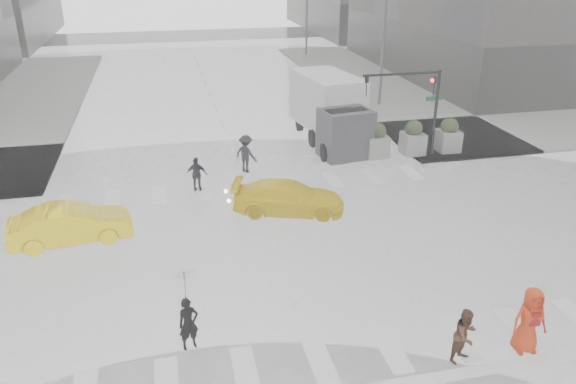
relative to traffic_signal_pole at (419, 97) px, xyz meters
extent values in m
plane|color=black|center=(-9.01, -8.01, -3.22)|extent=(120.00, 120.00, 0.00)
cube|color=slate|center=(10.49, 9.49, -3.14)|extent=(35.00, 35.00, 0.15)
cube|color=#292724|center=(19.99, 18.99, -1.02)|extent=(26.05, 26.05, 4.40)
cube|color=#292724|center=(19.99, 47.99, -1.02)|extent=(26.05, 26.05, 4.40)
cylinder|color=black|center=(0.99, -0.01, -0.97)|extent=(0.16, 0.16, 4.50)
cylinder|color=black|center=(-1.01, -0.01, 1.18)|extent=(4.00, 0.12, 0.12)
imported|color=black|center=(0.74, -0.01, 0.48)|extent=(0.16, 0.20, 1.00)
imported|color=black|center=(-2.81, -0.01, 0.68)|extent=(0.16, 0.20, 1.00)
sphere|color=#FF190C|center=(0.64, -0.01, 0.78)|extent=(0.20, 0.20, 0.20)
cube|color=#0D5D2A|center=(0.99, 0.29, -0.22)|extent=(0.90, 0.03, 0.22)
cylinder|color=#59595B|center=(1.99, 9.99, 1.28)|extent=(0.20, 0.20, 9.00)
cylinder|color=#59595B|center=(1.99, 29.99, 1.28)|extent=(0.20, 0.20, 9.00)
cube|color=slate|center=(-2.01, 0.19, -2.52)|extent=(1.10, 1.10, 1.10)
sphere|color=black|center=(-2.01, 0.19, -1.72)|extent=(0.90, 0.90, 0.90)
cube|color=slate|center=(-0.01, 0.19, -2.52)|extent=(1.10, 1.10, 1.10)
sphere|color=black|center=(-0.01, 0.19, -1.72)|extent=(0.90, 0.90, 0.90)
cube|color=slate|center=(1.99, 0.19, -2.52)|extent=(1.10, 1.10, 1.10)
sphere|color=black|center=(1.99, 0.19, -1.72)|extent=(0.90, 0.90, 0.90)
imported|color=black|center=(-12.32, -12.70, -2.45)|extent=(0.64, 0.51, 1.54)
imported|color=black|center=(-12.32, -12.70, -1.23)|extent=(1.19, 1.20, 0.88)
imported|color=#472A19|center=(-5.31, -14.81, -2.43)|extent=(0.94, 0.86, 1.57)
imported|color=red|center=(-3.47, -14.81, -2.25)|extent=(1.00, 0.70, 1.94)
cube|color=maroon|center=(-3.47, -14.99, -2.07)|extent=(0.29, 0.19, 0.40)
imported|color=black|center=(-11.28, -1.90, -2.42)|extent=(1.05, 0.80, 1.59)
imported|color=black|center=(-8.79, -0.09, -2.28)|extent=(1.31, 1.34, 1.87)
imported|color=yellow|center=(-16.17, -5.67, -2.50)|extent=(4.47, 2.02, 1.42)
imported|color=yellow|center=(-7.80, -4.97, -2.56)|extent=(4.39, 2.94, 1.32)
cube|color=silver|center=(-3.54, 4.08, -1.02)|extent=(2.58, 4.94, 2.90)
cube|color=#323136|center=(-3.54, 0.65, -1.87)|extent=(2.47, 1.93, 2.47)
cube|color=black|center=(-3.54, 0.65, -1.12)|extent=(2.15, 0.97, 0.97)
cylinder|color=black|center=(-4.67, 0.43, -2.73)|extent=(0.30, 0.97, 0.97)
cylinder|color=black|center=(-2.42, 0.43, -2.73)|extent=(0.30, 0.97, 0.97)
cylinder|color=black|center=(-4.67, 2.79, -2.73)|extent=(0.30, 0.97, 0.97)
cylinder|color=black|center=(-2.42, 2.79, -2.73)|extent=(0.30, 0.97, 0.97)
cylinder|color=black|center=(-4.67, 5.80, -2.73)|extent=(0.30, 0.97, 0.97)
cylinder|color=black|center=(-2.42, 5.80, -2.73)|extent=(0.30, 0.97, 0.97)
camera|label=1|loc=(-12.45, -25.36, 6.85)|focal=35.00mm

